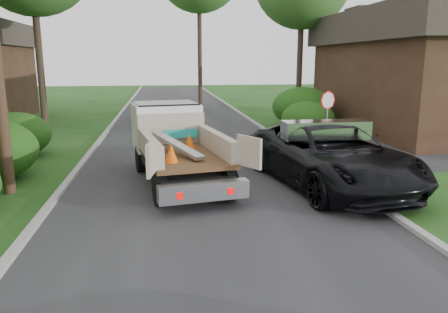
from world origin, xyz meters
TOP-DOWN VIEW (x-y plane):
  - ground at (0.00, 0.00)m, footprint 120.00×120.00m
  - road at (0.00, 10.00)m, footprint 8.00×90.00m
  - curb_left at (-4.10, 10.00)m, footprint 0.20×90.00m
  - curb_right at (4.10, 10.00)m, footprint 0.20×90.00m
  - stop_sign at (5.20, 9.00)m, footprint 0.71×0.32m
  - house_right at (13.00, 14.00)m, footprint 9.72×12.96m
  - hedge_left_c at (-6.80, 10.00)m, footprint 2.60×2.60m
  - hedge_right_a at (5.80, 13.00)m, footprint 2.60×2.60m
  - hedge_right_b at (6.50, 16.00)m, footprint 3.38×3.38m
  - flatbed_truck at (-0.93, 6.28)m, footprint 3.44×6.27m
  - black_pickup at (3.60, 4.50)m, footprint 4.01×6.95m

SIDE VIEW (x-z plane):
  - ground at x=0.00m, z-range 0.00..0.00m
  - road at x=0.00m, z-range -0.01..0.01m
  - curb_left at x=-4.10m, z-range 0.00..0.12m
  - curb_right at x=4.10m, z-range 0.00..0.12m
  - hedge_left_c at x=-6.80m, z-range 0.00..1.70m
  - hedge_right_a at x=5.80m, z-range 0.00..1.70m
  - black_pickup at x=3.60m, z-range 0.00..1.82m
  - hedge_right_b at x=6.50m, z-range 0.00..2.21m
  - flatbed_truck at x=-0.93m, z-range 0.10..2.35m
  - stop_sign at x=5.20m, z-range 0.54..3.02m
  - house_right at x=13.00m, z-range 0.06..6.26m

